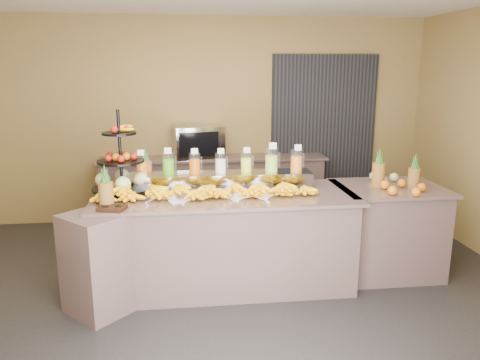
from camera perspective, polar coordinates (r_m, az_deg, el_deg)
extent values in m
plane|color=black|center=(4.56, -1.34, -14.10)|extent=(6.00, 6.00, 0.00)
cube|color=olive|center=(6.58, -3.53, 7.24)|extent=(6.00, 0.02, 2.80)
cube|color=black|center=(6.84, 10.08, 5.60)|extent=(1.50, 0.06, 2.20)
cube|color=gray|center=(4.65, -1.73, -7.47)|extent=(2.40, 0.90, 0.90)
cube|color=gray|center=(4.50, -1.77, -1.93)|extent=(2.50, 1.00, 0.03)
cube|color=gray|center=(4.33, -16.80, -9.68)|extent=(0.71, 0.71, 0.90)
cube|color=gray|center=(5.16, 17.42, -5.94)|extent=(1.00, 0.80, 0.90)
cube|color=gray|center=(5.03, 17.79, -0.93)|extent=(1.08, 0.88, 0.03)
cube|color=gray|center=(6.50, -3.28, -1.36)|extent=(3.00, 0.50, 0.90)
cube|color=gray|center=(6.40, -3.33, 2.67)|extent=(3.10, 0.55, 0.03)
cube|color=gray|center=(4.75, -2.36, 0.00)|extent=(1.85, 0.30, 0.15)
cylinder|color=silver|center=(4.72, -11.88, 1.84)|extent=(0.11, 0.11, 0.21)
cylinder|color=orange|center=(4.72, -11.86, 1.45)|extent=(0.10, 0.10, 0.14)
cylinder|color=gray|center=(4.72, -12.07, 2.41)|extent=(0.01, 0.01, 0.24)
cube|color=white|center=(4.64, -12.01, 3.29)|extent=(0.07, 0.02, 0.06)
cylinder|color=silver|center=(4.70, -8.72, 2.01)|extent=(0.12, 0.12, 0.22)
cylinder|color=#439C0C|center=(4.70, -8.71, 1.59)|extent=(0.11, 0.11, 0.15)
cylinder|color=gray|center=(4.70, -8.92, 2.62)|extent=(0.01, 0.01, 0.26)
cube|color=white|center=(4.62, -8.80, 3.56)|extent=(0.07, 0.02, 0.06)
cylinder|color=silver|center=(4.70, -5.55, 2.03)|extent=(0.11, 0.11, 0.21)
cylinder|color=#DA5200|center=(4.70, -5.54, 1.64)|extent=(0.11, 0.11, 0.14)
cylinder|color=gray|center=(4.70, -5.74, 2.62)|extent=(0.01, 0.01, 0.25)
cube|color=white|center=(4.62, -5.57, 3.51)|extent=(0.07, 0.02, 0.06)
cylinder|color=silver|center=(4.71, -2.38, 2.09)|extent=(0.11, 0.11, 0.20)
cylinder|color=silver|center=(4.72, -2.38, 1.71)|extent=(0.10, 0.10, 0.14)
cylinder|color=gray|center=(4.71, -2.57, 2.67)|extent=(0.01, 0.01, 0.24)
cube|color=white|center=(4.64, -2.35, 3.55)|extent=(0.06, 0.02, 0.06)
cylinder|color=silver|center=(4.74, 0.76, 2.20)|extent=(0.11, 0.11, 0.21)
cylinder|color=yellow|center=(4.74, 0.75, 1.80)|extent=(0.11, 0.11, 0.14)
cylinder|color=gray|center=(4.73, 0.57, 2.78)|extent=(0.01, 0.01, 0.25)
cube|color=white|center=(4.66, 0.85, 3.67)|extent=(0.07, 0.02, 0.06)
cylinder|color=silver|center=(4.77, 3.85, 2.46)|extent=(0.13, 0.13, 0.24)
cylinder|color=#A8D446|center=(4.78, 3.85, 2.01)|extent=(0.12, 0.12, 0.17)
cylinder|color=gray|center=(4.77, 3.65, 3.13)|extent=(0.01, 0.01, 0.29)
cube|color=white|center=(4.69, 4.02, 4.17)|extent=(0.08, 0.02, 0.07)
cylinder|color=silver|center=(4.83, 6.89, 2.40)|extent=(0.12, 0.12, 0.22)
cylinder|color=orange|center=(4.84, 6.88, 1.99)|extent=(0.11, 0.11, 0.15)
cylinder|color=gray|center=(4.83, 6.70, 3.01)|extent=(0.01, 0.01, 0.26)
cube|color=white|center=(4.75, 7.09, 3.95)|extent=(0.07, 0.02, 0.06)
ellipsoid|color=#FBB60C|center=(4.45, -16.33, -1.75)|extent=(0.26, 0.20, 0.11)
ellipsoid|color=#FBB60C|center=(4.41, -12.86, -1.66)|extent=(0.26, 0.20, 0.11)
ellipsoid|color=#FBB60C|center=(4.39, -9.34, -1.57)|extent=(0.26, 0.20, 0.11)
ellipsoid|color=#FBB60C|center=(4.38, -5.80, -1.48)|extent=(0.26, 0.20, 0.11)
ellipsoid|color=#FBB60C|center=(4.40, -2.26, -1.37)|extent=(0.26, 0.20, 0.11)
ellipsoid|color=#FBB60C|center=(4.43, 1.24, -1.27)|extent=(0.26, 0.20, 0.11)
ellipsoid|color=#FBB60C|center=(4.47, 4.68, -1.16)|extent=(0.26, 0.20, 0.11)
ellipsoid|color=#FBB60C|center=(4.53, 8.05, -1.05)|extent=(0.26, 0.20, 0.11)
ellipsoid|color=#FBB60C|center=(4.40, -13.96, -0.73)|extent=(0.22, 0.17, 0.10)
ellipsoid|color=#FBB60C|center=(4.38, -10.68, -0.65)|extent=(0.22, 0.17, 0.10)
ellipsoid|color=#FBB60C|center=(4.37, -7.36, -0.56)|extent=(0.22, 0.17, 0.10)
ellipsoid|color=#FBB60C|center=(4.37, -4.04, -0.46)|extent=(0.22, 0.17, 0.10)
ellipsoid|color=#FBB60C|center=(4.39, -0.74, -0.37)|extent=(0.22, 0.17, 0.10)
ellipsoid|color=#FBB60C|center=(4.42, 2.52, -0.28)|extent=(0.22, 0.17, 0.10)
ellipsoid|color=#FBB60C|center=(4.47, 5.73, -0.18)|extent=(0.22, 0.17, 0.10)
cylinder|color=black|center=(4.61, -14.40, 3.33)|extent=(0.04, 0.04, 0.80)
cylinder|color=black|center=(4.68, -14.15, -0.99)|extent=(0.69, 0.69, 0.02)
cylinder|color=black|center=(4.62, -14.34, 2.23)|extent=(0.54, 0.54, 0.02)
cylinder|color=black|center=(4.58, -14.53, 5.53)|extent=(0.39, 0.39, 0.02)
sphere|color=#C3C98A|center=(4.64, -12.02, 0.10)|extent=(0.15, 0.15, 0.15)
sphere|color=maroon|center=(4.60, -12.82, 2.84)|extent=(0.07, 0.07, 0.07)
sphere|color=orange|center=(4.68, -15.27, -0.42)|extent=(0.08, 0.08, 0.08)
cube|color=black|center=(4.14, -15.32, -3.34)|extent=(0.26, 0.22, 0.03)
cylinder|color=brown|center=(4.23, -16.01, -1.71)|extent=(0.13, 0.13, 0.22)
cone|color=#1C4918|center=(4.19, -16.18, 0.79)|extent=(0.06, 0.06, 0.16)
cylinder|color=brown|center=(4.92, -11.41, 0.80)|extent=(0.13, 0.13, 0.25)
cone|color=#1C4918|center=(4.88, -11.52, 3.12)|extent=(0.07, 0.07, 0.16)
cylinder|color=brown|center=(4.98, 16.51, 0.62)|extent=(0.13, 0.13, 0.24)
cylinder|color=brown|center=(5.03, 20.44, 0.23)|extent=(0.12, 0.12, 0.20)
ellipsoid|color=orange|center=(4.83, 19.28, -0.88)|extent=(0.36, 0.24, 0.09)
cube|color=gray|center=(6.35, -5.10, 4.67)|extent=(0.70, 0.54, 0.43)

